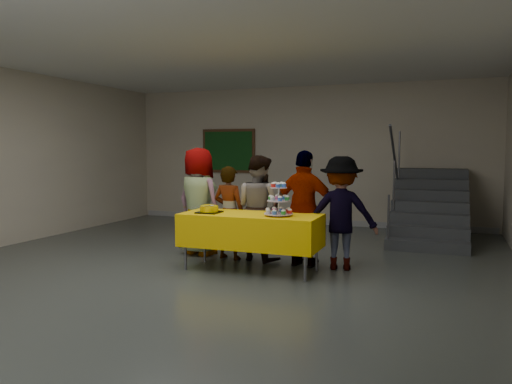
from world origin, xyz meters
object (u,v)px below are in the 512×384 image
at_px(schoolchild_a, 199,201).
at_px(schoolchild_d, 305,209).
at_px(schoolchild_e, 341,213).
at_px(staircase, 430,211).
at_px(noticeboard, 229,151).
at_px(cupcake_stand, 279,202).
at_px(schoolchild_c, 259,208).
at_px(bake_table, 251,230).
at_px(schoolchild_b, 229,213).
at_px(bear_cake, 209,209).

bearing_deg(schoolchild_a, schoolchild_d, -169.75).
bearing_deg(schoolchild_a, schoolchild_e, -168.04).
bearing_deg(staircase, noticeboard, 169.37).
distance_m(cupcake_stand, schoolchild_c, 0.91).
bearing_deg(cupcake_stand, staircase, 63.85).
height_order(bake_table, noticeboard, noticeboard).
relative_size(schoolchild_b, schoolchild_c, 0.90).
bearing_deg(schoolchild_b, cupcake_stand, 156.18).
distance_m(schoolchild_b, schoolchild_d, 1.19).
relative_size(bear_cake, schoolchild_e, 0.23).
xyz_separation_m(schoolchild_c, schoolchild_d, (0.74, -0.15, 0.04)).
xyz_separation_m(bear_cake, staircase, (2.75, 3.62, -0.34)).
bearing_deg(noticeboard, schoolchild_a, -72.88).
distance_m(bake_table, schoolchild_d, 0.83).
bearing_deg(staircase, schoolchild_e, -109.39).
relative_size(schoolchild_a, schoolchild_e, 1.08).
relative_size(staircase, noticeboard, 1.85).
bearing_deg(schoolchild_c, staircase, -108.19).
relative_size(cupcake_stand, staircase, 0.19).
xyz_separation_m(cupcake_stand, schoolchild_d, (0.20, 0.56, -0.14)).
bearing_deg(schoolchild_b, staircase, -124.28).
bearing_deg(bake_table, schoolchild_c, 101.30).
xyz_separation_m(staircase, noticeboard, (-4.45, 0.84, 1.11)).
height_order(bear_cake, noticeboard, noticeboard).
bearing_deg(schoolchild_c, bake_table, 121.78).
bearing_deg(cupcake_stand, schoolchild_c, 127.52).
xyz_separation_m(schoolchild_d, staircase, (1.57, 3.03, -0.32)).
bearing_deg(schoolchild_d, schoolchild_c, -4.99).
xyz_separation_m(schoolchild_b, staircase, (2.74, 2.98, -0.21)).
bearing_deg(schoolchild_b, schoolchild_d, -174.27).
height_order(bear_cake, schoolchild_e, schoolchild_e).
distance_m(schoolchild_e, noticeboard, 5.20).
bearing_deg(schoolchild_e, schoolchild_b, -10.93).
xyz_separation_m(bear_cake, schoolchild_c, (0.45, 0.74, -0.05)).
distance_m(cupcake_stand, schoolchild_b, 1.19).
distance_m(schoolchild_a, staircase, 4.39).
relative_size(bake_table, schoolchild_b, 1.35).
bearing_deg(schoolchild_a, noticeboard, -56.73).
height_order(schoolchild_b, schoolchild_d, schoolchild_d).
bearing_deg(schoolchild_e, schoolchild_c, -15.56).
xyz_separation_m(cupcake_stand, noticeboard, (-2.69, 4.43, 0.65)).
xyz_separation_m(schoolchild_a, schoolchild_d, (1.75, -0.18, -0.02)).
relative_size(bear_cake, schoolchild_b, 0.26).
xyz_separation_m(bake_table, noticeboard, (-2.27, 4.37, 1.04)).
xyz_separation_m(schoolchild_d, noticeboard, (-2.89, 3.87, 0.79)).
height_order(cupcake_stand, schoolchild_b, schoolchild_b).
height_order(bear_cake, schoolchild_a, schoolchild_a).
bearing_deg(schoolchild_e, schoolchild_a, -13.78).
bearing_deg(schoolchild_d, noticeboard, -47.08).
bearing_deg(cupcake_stand, schoolchild_b, 147.78).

